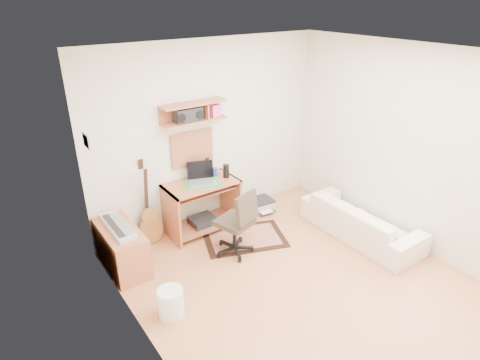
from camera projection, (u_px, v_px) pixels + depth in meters
floor at (302, 285)px, 4.77m from camera, size 3.60×4.00×0.01m
ceiling at (321, 56)px, 3.67m from camera, size 3.60×4.00×0.01m
back_wall at (210, 135)px, 5.70m from camera, size 3.60×0.01×2.60m
left_wall at (148, 242)px, 3.28m from camera, size 0.01×4.00×2.60m
right_wall at (413, 150)px, 5.16m from camera, size 0.01×4.00×2.60m
wall_shelf at (194, 112)px, 5.28m from camera, size 0.90×0.25×0.26m
cork_board at (192, 148)px, 5.58m from camera, size 0.64×0.03×0.49m
wall_photo at (86, 141)px, 4.22m from camera, size 0.02×0.20×0.15m
desk at (202, 207)px, 5.72m from camera, size 1.00×0.55×0.75m
laptop at (202, 174)px, 5.49m from camera, size 0.46×0.46×0.28m
speaker at (226, 171)px, 5.68m from camera, size 0.09×0.09×0.19m
desk_lamp at (209, 166)px, 5.71m from camera, size 0.10×0.10×0.29m
pencil_cup at (215, 172)px, 5.76m from camera, size 0.08×0.08×0.11m
boombox at (188, 115)px, 5.23m from camera, size 0.36×0.17×0.19m
rug at (245, 238)px, 5.66m from camera, size 1.29×1.07×0.01m
task_chair at (234, 222)px, 5.18m from camera, size 0.59×0.59×0.92m
cabinet at (121, 248)px, 4.98m from camera, size 0.40×0.90×0.55m
music_keyboard at (118, 227)px, 4.85m from camera, size 0.22×0.70×0.06m
guitar at (149, 203)px, 5.34m from camera, size 0.33×0.21×1.19m
waste_basket at (171, 303)px, 4.26m from camera, size 0.27×0.27×0.33m
printer at (260, 205)px, 6.38m from camera, size 0.45×0.36×0.16m
sofa at (362, 215)px, 5.58m from camera, size 0.50×1.72×0.67m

